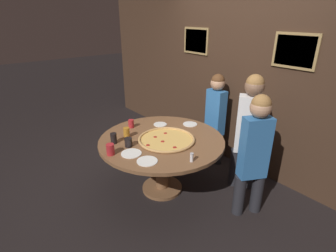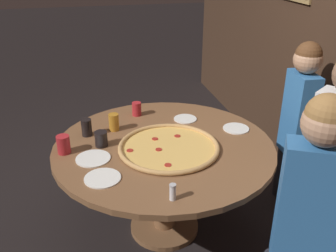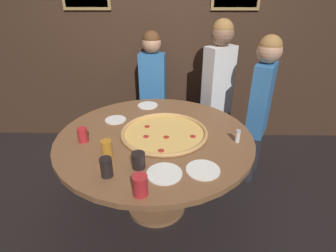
# 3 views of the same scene
# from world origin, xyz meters

# --- Properties ---
(ground_plane) EXTENTS (24.00, 24.00, 0.00)m
(ground_plane) POSITION_xyz_m (0.00, 0.00, 0.00)
(ground_plane) COLOR black
(back_wall) EXTENTS (6.40, 0.08, 2.60)m
(back_wall) POSITION_xyz_m (0.00, 1.36, 1.30)
(back_wall) COLOR #3D281C
(back_wall) RESTS_ON ground_plane
(dining_table) EXTENTS (1.52, 1.52, 0.74)m
(dining_table) POSITION_xyz_m (0.00, 0.00, 0.60)
(dining_table) COLOR brown
(dining_table) RESTS_ON ground_plane
(giant_pizza) EXTENTS (0.69, 0.69, 0.03)m
(giant_pizza) POSITION_xyz_m (0.07, 0.02, 0.75)
(giant_pizza) COLOR #EAB75B
(giant_pizza) RESTS_ON dining_table
(drink_cup_far_left) EXTENTS (0.07, 0.07, 0.13)m
(drink_cup_far_left) POSITION_xyz_m (-0.26, -0.51, 0.80)
(drink_cup_far_left) COLOR black
(drink_cup_far_left) RESTS_ON dining_table
(drink_cup_near_right) EXTENTS (0.08, 0.08, 0.13)m
(drink_cup_near_right) POSITION_xyz_m (-0.30, -0.31, 0.80)
(drink_cup_near_right) COLOR #BC7A23
(drink_cup_near_right) RESTS_ON dining_table
(drink_cup_by_shaker) EXTENTS (0.09, 0.09, 0.11)m
(drink_cup_by_shaker) POSITION_xyz_m (-0.08, -0.42, 0.79)
(drink_cup_by_shaker) COLOR black
(drink_cup_by_shaker) RESTS_ON dining_table
(drink_cup_front_edge) EXTENTS (0.09, 0.09, 0.12)m
(drink_cup_front_edge) POSITION_xyz_m (-0.04, -0.67, 0.80)
(drink_cup_front_edge) COLOR #B22328
(drink_cup_front_edge) RESTS_ON dining_table
(drink_cup_centre_back) EXTENTS (0.07, 0.07, 0.11)m
(drink_cup_centre_back) POSITION_xyz_m (-0.53, -0.11, 0.79)
(drink_cup_centre_back) COLOR #B22328
(drink_cup_centre_back) RESTS_ON dining_table
(white_plate_near_front) EXTENTS (0.18, 0.18, 0.01)m
(white_plate_near_front) POSITION_xyz_m (-0.36, 0.25, 0.74)
(white_plate_near_front) COLOR white
(white_plate_near_front) RESTS_ON dining_table
(white_plate_left_side) EXTENTS (0.22, 0.22, 0.01)m
(white_plate_left_side) POSITION_xyz_m (0.09, -0.49, 0.74)
(white_plate_left_side) COLOR white
(white_plate_left_side) RESTS_ON dining_table
(white_plate_beside_cup) EXTENTS (0.22, 0.22, 0.01)m
(white_plate_beside_cup) POSITION_xyz_m (0.33, -0.45, 0.74)
(white_plate_beside_cup) COLOR white
(white_plate_beside_cup) RESTS_ON dining_table
(white_plate_right_side) EXTENTS (0.19, 0.19, 0.01)m
(white_plate_right_side) POSITION_xyz_m (-0.11, 0.58, 0.74)
(white_plate_right_side) COLOR white
(white_plate_right_side) RESTS_ON dining_table
(condiment_shaker) EXTENTS (0.04, 0.04, 0.10)m
(condiment_shaker) POSITION_xyz_m (0.62, -0.09, 0.79)
(condiment_shaker) COLOR silver
(condiment_shaker) RESTS_ON dining_table
(diner_far_left) EXTENTS (0.35, 0.21, 1.37)m
(diner_far_left) POSITION_xyz_m (-0.09, 1.08, 0.78)
(diner_far_left) COLOR #232328
(diner_far_left) RESTS_ON ground_plane
(diner_side_right) EXTENTS (0.39, 0.33, 1.51)m
(diner_side_right) POSITION_xyz_m (0.62, 0.89, 0.86)
(diner_side_right) COLOR #232328
(diner_side_right) RESTS_ON ground_plane
(diner_centre_back) EXTENTS (0.28, 0.37, 1.42)m
(diner_centre_back) POSITION_xyz_m (0.96, 0.50, 0.81)
(diner_centre_back) COLOR #232328
(diner_centre_back) RESTS_ON ground_plane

